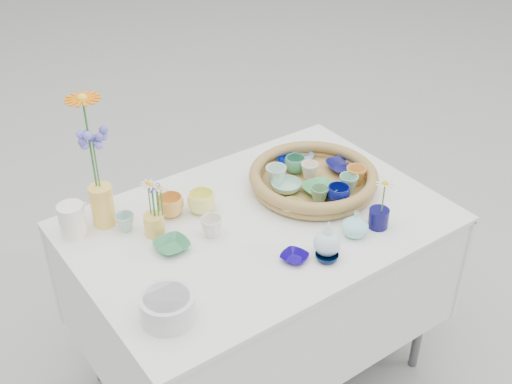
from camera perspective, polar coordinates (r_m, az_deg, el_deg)
ground at (r=2.73m, az=0.25°, el=-15.62°), size 80.00×80.00×0.00m
display_table at (r=2.73m, az=0.25°, el=-15.62°), size 1.26×0.86×0.77m
wicker_tray at (r=2.36m, az=5.11°, el=1.15°), size 0.47×0.47×0.08m
tray_ceramic_0 at (r=2.47m, az=3.06°, el=2.65°), size 0.13×0.13×0.03m
tray_ceramic_1 at (r=2.47m, az=7.75°, el=2.27°), size 0.15×0.15×0.03m
tray_ceramic_2 at (r=2.38m, az=8.86°, el=1.45°), size 0.09×0.09×0.07m
tray_ceramic_3 at (r=2.32m, az=5.67°, el=0.23°), size 0.13×0.13×0.03m
tray_ceramic_4 at (r=2.26m, az=5.66°, el=-0.24°), size 0.08×0.08×0.06m
tray_ceramic_5 at (r=2.32m, az=2.69°, el=0.50°), size 0.15×0.15×0.03m
tray_ceramic_6 at (r=2.35m, az=1.78°, el=1.48°), size 0.09×0.09×0.07m
tray_ceramic_7 at (r=2.39m, az=4.78°, el=1.90°), size 0.08×0.08×0.06m
tray_ceramic_8 at (r=2.51m, az=4.24°, el=3.11°), size 0.09×0.09×0.02m
tray_ceramic_9 at (r=2.27m, az=7.33°, el=-0.22°), size 0.10×0.10×0.06m
tray_ceramic_10 at (r=2.23m, az=3.13°, el=-1.26°), size 0.10×0.10×0.03m
tray_ceramic_11 at (r=2.33m, az=8.22°, el=0.76°), size 0.08×0.08×0.06m
tray_ceramic_12 at (r=2.43m, az=3.50°, el=2.46°), size 0.10×0.10×0.06m
loose_ceramic_0 at (r=2.23m, az=-7.62°, el=-1.23°), size 0.11×0.11×0.07m
loose_ceramic_1 at (r=2.24m, az=-4.88°, el=-0.92°), size 0.13×0.13×0.08m
loose_ceramic_2 at (r=2.09m, az=-7.48°, el=-4.76°), size 0.11×0.11×0.03m
loose_ceramic_3 at (r=2.13m, az=-3.97°, el=-3.09°), size 0.09×0.09×0.07m
loose_ceramic_4 at (r=2.04m, az=3.43°, el=-5.81°), size 0.11×0.11×0.02m
loose_ceramic_5 at (r=2.19m, az=-11.54°, el=-2.66°), size 0.08×0.08×0.06m
loose_ceramic_6 at (r=2.04m, az=6.31°, el=-5.74°), size 0.10×0.10×0.02m
fluted_bowl at (r=1.84m, az=-7.87°, el=-10.14°), size 0.18×0.18×0.08m
bud_vase_paleblue at (r=2.03m, az=6.38°, el=-4.00°), size 0.10×0.10×0.14m
bud_vase_seafoam at (r=2.14m, az=8.82°, el=-2.81°), size 0.09×0.09×0.09m
bud_vase_cobalt at (r=2.20m, az=10.84°, el=-2.30°), size 0.07×0.07×0.07m
single_daisy at (r=2.14m, az=11.25°, el=-0.52°), size 0.09×0.09×0.13m
tall_vase_yellow at (r=2.21m, az=-13.49°, el=-1.17°), size 0.10×0.10×0.15m
gerbera at (r=2.10m, az=-14.56°, el=4.16°), size 0.17×0.17×0.33m
hydrangea at (r=2.13m, az=-14.03°, el=2.53°), size 0.09×0.09×0.25m
white_pitcher at (r=2.19m, az=-16.00°, el=-2.44°), size 0.14×0.11×0.12m
daisy_cup at (r=2.15m, az=-9.04°, el=-2.88°), size 0.08×0.08×0.07m
daisy_posy at (r=2.09m, az=-9.02°, el=-0.37°), size 0.09×0.09×0.15m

